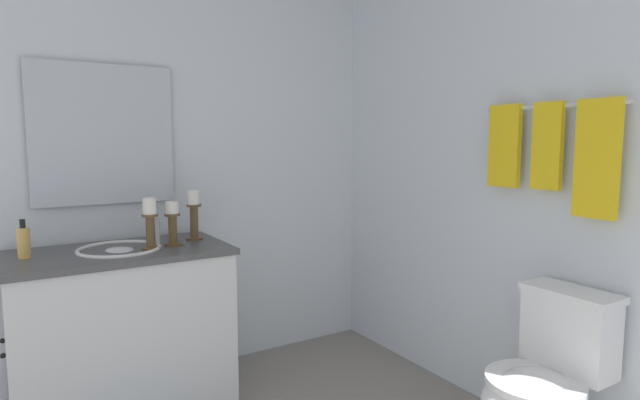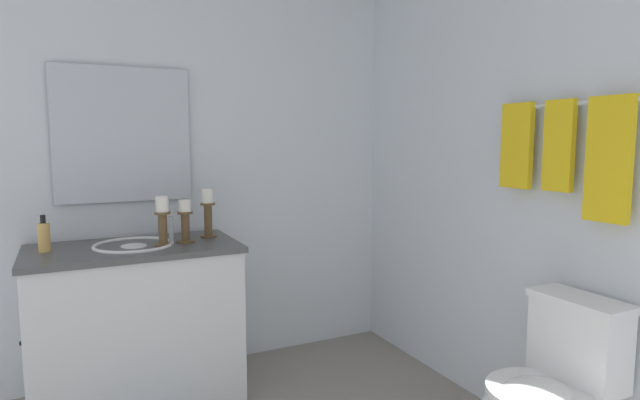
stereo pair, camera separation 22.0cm
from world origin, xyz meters
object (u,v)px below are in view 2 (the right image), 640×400
object	(u,v)px
vanity_cabinet	(137,324)
towel_near_corner	(609,159)
mirror	(123,135)
soap_bottle	(44,236)
candle_holder_short	(185,220)
toilet	(549,397)
candle_holder_tall	(208,212)
towel_bar	(564,104)
sink_basin	(134,253)
towel_near_vanity	(517,146)
towel_center	(559,146)
candle_holder_mid	(163,220)

from	to	relation	value
vanity_cabinet	towel_near_corner	bearing A→B (deg)	46.84
mirror	soap_bottle	bearing A→B (deg)	-59.83
candle_holder_short	toilet	size ratio (longest dim) A/B	0.30
candle_holder_tall	towel_bar	distance (m)	1.85
sink_basin	towel_near_vanity	size ratio (longest dim) A/B	1.03
mirror	towel_near_vanity	bearing A→B (deg)	50.35
sink_basin	towel_near_corner	bearing A→B (deg)	46.83
candle_holder_tall	towel_bar	xyz separation A→B (m)	(1.31, 1.19, 0.54)
towel_bar	towel_near_corner	xyz separation A→B (m)	(0.23, -0.02, -0.22)
toilet	towel_near_corner	size ratio (longest dim) A/B	1.55
candle_holder_short	towel_near_corner	xyz separation A→B (m)	(1.44, 1.31, 0.35)
sink_basin	candle_holder_tall	bearing A→B (deg)	98.88
towel_near_vanity	towel_center	size ratio (longest dim) A/B	1.01
sink_basin	candle_holder_short	world-z (taller)	candle_holder_short
towel_bar	vanity_cabinet	bearing A→B (deg)	-128.13
candle_holder_mid	toilet	bearing A→B (deg)	42.20
candle_holder_tall	soap_bottle	bearing A→B (deg)	-88.73
candle_holder_short	soap_bottle	distance (m)	0.67
sink_basin	towel_near_vanity	xyz separation A→B (m)	(1.02, 1.57, 0.55)
towel_bar	towel_center	xyz separation A→B (m)	(0.00, -0.02, -0.17)
sink_basin	candle_holder_short	bearing A→B (deg)	82.67
sink_basin	towel_bar	xyz separation A→B (m)	(1.25, 1.59, 0.72)
soap_bottle	toilet	xyz separation A→B (m)	(1.47, 1.77, -0.54)
toilet	towel_bar	bearing A→B (deg)	129.14
towel_center	towel_near_vanity	bearing A→B (deg)	180.00
candle_holder_tall	mirror	bearing A→B (deg)	-118.34
candle_holder_tall	towel_near_corner	size ratio (longest dim) A/B	0.56
candle_holder_short	towel_bar	size ratio (longest dim) A/B	0.34
towel_near_vanity	candle_holder_tall	bearing A→B (deg)	-132.88
mirror	towel_center	bearing A→B (deg)	45.80
towel_center	towel_near_corner	xyz separation A→B (m)	(0.23, 0.00, -0.05)
mirror	towel_near_vanity	world-z (taller)	mirror
candle_holder_short	mirror	bearing A→B (deg)	-140.53
vanity_cabinet	towel_near_corner	size ratio (longest dim) A/B	2.15
candle_holder_short	soap_bottle	world-z (taller)	candle_holder_short
vanity_cabinet	mirror	size ratio (longest dim) A/B	1.42
toilet	towel_bar	size ratio (longest dim) A/B	1.11
candle_holder_tall	candle_holder_mid	world-z (taller)	candle_holder_tall
toilet	mirror	bearing A→B (deg)	-141.34
candle_holder_tall	soap_bottle	world-z (taller)	candle_holder_tall
candle_holder_tall	towel_bar	bearing A→B (deg)	42.15
mirror	toilet	size ratio (longest dim) A/B	0.98
towel_near_corner	candle_holder_tall	bearing A→B (deg)	-142.74
mirror	towel_near_vanity	distance (m)	2.04
candle_holder_tall	soap_bottle	size ratio (longest dim) A/B	1.50
candle_holder_mid	towel_near_vanity	size ratio (longest dim) A/B	0.66
mirror	toilet	world-z (taller)	mirror
candle_holder_tall	towel_near_vanity	distance (m)	1.64
toilet	sink_basin	bearing A→B (deg)	-136.28
candle_holder_tall	toilet	xyz separation A→B (m)	(1.49, 0.96, -0.61)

